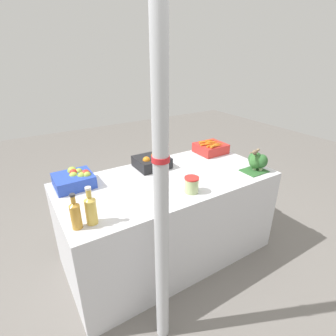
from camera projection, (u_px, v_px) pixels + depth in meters
name	position (u px, v px, depth m)	size (l,w,h in m)	color
ground_plane	(168.00, 252.00, 2.65)	(10.00, 10.00, 0.00)	slate
market_table	(168.00, 217.00, 2.48)	(1.89, 0.93, 0.83)	silver
support_pole	(161.00, 165.00, 1.36)	(0.10, 0.10, 2.63)	#B7BABF
apple_crate	(75.00, 179.00, 2.16)	(0.31, 0.28, 0.14)	#2847B7
orange_crate	(153.00, 161.00, 2.51)	(0.31, 0.28, 0.14)	black
carrot_crate	(211.00, 148.00, 2.86)	(0.31, 0.28, 0.14)	red
broccoli_pile	(256.00, 161.00, 2.44)	(0.22, 0.20, 0.17)	#2D602D
juice_bottle_amber	(76.00, 214.00, 1.62)	(0.07, 0.07, 0.25)	gold
juice_bottle_golden	(91.00, 209.00, 1.67)	(0.07, 0.07, 0.26)	gold
pickle_jar	(192.00, 185.00, 2.06)	(0.12, 0.12, 0.13)	#B2C684
sparrow_bird	(256.00, 152.00, 2.36)	(0.14, 0.04, 0.05)	#4C3D2D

